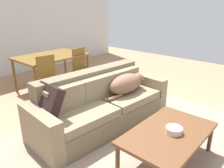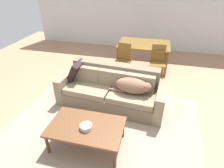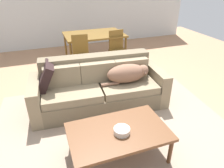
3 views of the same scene
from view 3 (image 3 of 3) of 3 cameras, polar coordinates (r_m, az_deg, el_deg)
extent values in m
plane|color=tan|center=(3.51, 0.79, -7.75)|extent=(10.00, 10.00, 0.00)
cube|color=silver|center=(6.77, -11.99, 21.66)|extent=(8.00, 0.12, 2.70)
cube|color=gray|center=(3.07, 1.19, -13.86)|extent=(3.75, 3.31, 0.01)
cube|color=#6E614A|center=(3.59, -3.35, -3.92)|extent=(1.96, 0.99, 0.32)
cube|color=#87765A|center=(3.42, -11.24, -1.84)|extent=(0.98, 0.88, 0.13)
cube|color=#87765A|center=(3.59, 3.97, 0.15)|extent=(0.98, 0.88, 0.13)
cube|color=#6E614A|center=(3.62, -4.59, 5.07)|extent=(1.91, 0.39, 0.40)
cube|color=#87765A|center=(3.41, -13.67, 2.20)|extent=(0.59, 0.20, 0.34)
cube|color=#87765A|center=(3.47, -3.95, 3.39)|extent=(0.59, 0.20, 0.34)
cube|color=#87765A|center=(3.61, 5.24, 4.42)|extent=(0.59, 0.20, 0.34)
cube|color=#87765A|center=(3.49, -20.29, -4.09)|extent=(0.24, 0.85, 0.60)
cube|color=#87765A|center=(3.83, 11.89, 0.16)|extent=(0.24, 0.85, 0.60)
ellipsoid|color=#875F49|center=(3.44, 4.07, 2.97)|extent=(0.69, 0.37, 0.32)
sphere|color=#875F49|center=(3.51, 8.62, 3.82)|extent=(0.19, 0.19, 0.19)
cone|color=brown|center=(3.44, 9.15, 3.11)|extent=(0.09, 0.11, 0.08)
cylinder|color=#875F49|center=(3.36, -0.53, -0.02)|extent=(0.31, 0.07, 0.05)
cube|color=black|center=(3.41, -18.08, 2.03)|extent=(0.34, 0.46, 0.45)
cube|color=brown|center=(2.52, 1.81, -13.18)|extent=(1.19, 0.73, 0.04)
cylinder|color=#56341E|center=(2.68, 15.89, -17.65)|extent=(0.05, 0.05, 0.38)
cylinder|color=#56341E|center=(2.80, -11.58, -14.61)|extent=(0.05, 0.05, 0.38)
cylinder|color=#56341E|center=(3.06, 9.24, -9.97)|extent=(0.05, 0.05, 0.38)
cylinder|color=silver|center=(2.46, 2.75, -12.85)|extent=(0.19, 0.19, 0.07)
cube|color=brown|center=(5.27, -5.00, 13.54)|extent=(1.45, 0.97, 0.04)
cylinder|color=brown|center=(4.85, -11.21, 7.10)|extent=(0.05, 0.05, 0.71)
cylinder|color=brown|center=(5.20, 3.76, 9.04)|extent=(0.05, 0.05, 0.71)
cylinder|color=brown|center=(5.67, -12.74, 10.04)|extent=(0.05, 0.05, 0.71)
cylinder|color=brown|center=(5.97, 0.41, 11.65)|extent=(0.05, 0.05, 0.71)
cube|color=brown|center=(4.61, -8.51, 7.07)|extent=(0.45, 0.45, 0.04)
cube|color=brown|center=(4.70, -8.89, 10.73)|extent=(0.36, 0.09, 0.47)
cylinder|color=brown|center=(4.54, -10.30, 3.52)|extent=(0.04, 0.04, 0.40)
cylinder|color=brown|center=(4.55, -6.02, 3.92)|extent=(0.04, 0.04, 0.40)
cylinder|color=brown|center=(4.85, -10.48, 5.16)|extent=(0.04, 0.04, 0.40)
cylinder|color=brown|center=(4.86, -6.47, 5.53)|extent=(0.04, 0.04, 0.40)
cube|color=brown|center=(4.94, 2.03, 8.99)|extent=(0.43, 0.43, 0.04)
cube|color=brown|center=(5.02, 1.14, 12.29)|extent=(0.36, 0.07, 0.46)
cylinder|color=brown|center=(4.81, 1.06, 5.55)|extent=(0.04, 0.04, 0.41)
cylinder|color=brown|center=(4.96, 4.63, 6.16)|extent=(0.04, 0.04, 0.41)
cylinder|color=brown|center=(5.10, -0.60, 6.89)|extent=(0.04, 0.04, 0.41)
cylinder|color=brown|center=(5.23, 2.83, 7.45)|extent=(0.04, 0.04, 0.41)
camera|label=1|loc=(1.62, -77.90, -3.56)|focal=35.58mm
camera|label=2|loc=(1.72, 88.73, 18.66)|focal=29.92mm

